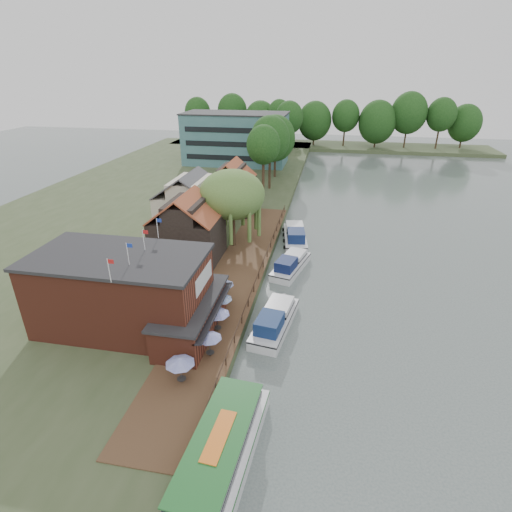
# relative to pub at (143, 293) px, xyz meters

# --- Properties ---
(ground) EXTENTS (260.00, 260.00, 0.00)m
(ground) POSITION_rel_pub_xyz_m (14.00, 1.00, -4.65)
(ground) COLOR #485351
(ground) RESTS_ON ground
(land_bank) EXTENTS (50.00, 140.00, 1.00)m
(land_bank) POSITION_rel_pub_xyz_m (-16.00, 36.00, -4.15)
(land_bank) COLOR #384728
(land_bank) RESTS_ON ground
(quay_deck) EXTENTS (6.00, 50.00, 0.10)m
(quay_deck) POSITION_rel_pub_xyz_m (6.00, 11.00, -3.60)
(quay_deck) COLOR #47301E
(quay_deck) RESTS_ON land_bank
(quay_rail) EXTENTS (0.20, 49.00, 1.00)m
(quay_rail) POSITION_rel_pub_xyz_m (8.70, 11.50, -3.15)
(quay_rail) COLOR black
(quay_rail) RESTS_ON land_bank
(pub) EXTENTS (20.00, 11.00, 7.30)m
(pub) POSITION_rel_pub_xyz_m (0.00, 0.00, 0.00)
(pub) COLOR maroon
(pub) RESTS_ON land_bank
(hotel_block) EXTENTS (25.40, 12.40, 12.30)m
(hotel_block) POSITION_rel_pub_xyz_m (-8.00, 71.00, 2.50)
(hotel_block) COLOR #38666B
(hotel_block) RESTS_ON land_bank
(cottage_a) EXTENTS (8.60, 7.60, 8.50)m
(cottage_a) POSITION_rel_pub_xyz_m (-1.00, 15.00, 0.60)
(cottage_a) COLOR black
(cottage_a) RESTS_ON land_bank
(cottage_b) EXTENTS (9.60, 8.60, 8.50)m
(cottage_b) POSITION_rel_pub_xyz_m (-4.00, 25.00, 0.60)
(cottage_b) COLOR beige
(cottage_b) RESTS_ON land_bank
(cottage_c) EXTENTS (7.60, 7.60, 8.50)m
(cottage_c) POSITION_rel_pub_xyz_m (0.00, 34.00, 0.60)
(cottage_c) COLOR black
(cottage_c) RESTS_ON land_bank
(willow) EXTENTS (8.60, 8.60, 10.43)m
(willow) POSITION_rel_pub_xyz_m (3.50, 20.00, 1.56)
(willow) COLOR #476B2D
(willow) RESTS_ON land_bank
(umbrella_0) EXTENTS (2.29, 2.29, 2.38)m
(umbrella_0) POSITION_rel_pub_xyz_m (5.86, -6.53, -2.36)
(umbrella_0) COLOR navy
(umbrella_0) RESTS_ON quay_deck
(umbrella_1) EXTENTS (2.09, 2.09, 2.38)m
(umbrella_1) POSITION_rel_pub_xyz_m (7.12, -3.12, -2.36)
(umbrella_1) COLOR navy
(umbrella_1) RESTS_ON quay_deck
(umbrella_2) EXTENTS (2.34, 2.34, 2.38)m
(umbrella_2) POSITION_rel_pub_xyz_m (6.77, 0.41, -2.36)
(umbrella_2) COLOR navy
(umbrella_2) RESTS_ON quay_deck
(umbrella_3) EXTENTS (2.15, 2.15, 2.38)m
(umbrella_3) POSITION_rel_pub_xyz_m (6.48, 2.97, -2.36)
(umbrella_3) COLOR #1A4394
(umbrella_3) RESTS_ON quay_deck
(umbrella_4) EXTENTS (2.34, 2.34, 2.38)m
(umbrella_4) POSITION_rel_pub_xyz_m (5.88, 5.73, -2.36)
(umbrella_4) COLOR navy
(umbrella_4) RESTS_ON quay_deck
(cruiser_0) EXTENTS (4.56, 10.27, 2.41)m
(cruiser_0) POSITION_rel_pub_xyz_m (11.66, 3.37, -3.45)
(cruiser_0) COLOR silver
(cruiser_0) RESTS_ON ground
(cruiser_1) EXTENTS (5.22, 9.83, 2.25)m
(cruiser_1) POSITION_rel_pub_xyz_m (11.90, 15.89, -3.52)
(cruiser_1) COLOR silver
(cruiser_1) RESTS_ON ground
(cruiser_2) EXTENTS (4.93, 10.89, 2.57)m
(cruiser_2) POSITION_rel_pub_xyz_m (11.53, 24.95, -3.36)
(cruiser_2) COLOR white
(cruiser_2) RESTS_ON ground
(tour_boat) EXTENTS (4.74, 13.76, 2.95)m
(tour_boat) POSITION_rel_pub_xyz_m (10.41, -12.91, -3.17)
(tour_boat) COLOR silver
(tour_boat) RESTS_ON ground
(swan) EXTENTS (0.44, 0.44, 0.44)m
(swan) POSITION_rel_pub_xyz_m (12.21, -8.70, -4.43)
(swan) COLOR white
(swan) RESTS_ON ground
(bank_tree_0) EXTENTS (6.06, 6.06, 13.17)m
(bank_tree_0) POSITION_rel_pub_xyz_m (3.76, 42.76, 2.93)
(bank_tree_0) COLOR #143811
(bank_tree_0) RESTS_ON land_bank
(bank_tree_1) EXTENTS (7.65, 7.65, 14.08)m
(bank_tree_1) POSITION_rel_pub_xyz_m (3.94, 49.27, 3.39)
(bank_tree_1) COLOR #143811
(bank_tree_1) RESTS_ON land_bank
(bank_tree_2) EXTENTS (8.49, 8.49, 13.24)m
(bank_tree_2) POSITION_rel_pub_xyz_m (3.64, 58.82, 2.97)
(bank_tree_2) COLOR #143811
(bank_tree_2) RESTS_ON land_bank
(bank_tree_3) EXTENTS (6.31, 6.31, 12.31)m
(bank_tree_3) POSITION_rel_pub_xyz_m (-1.74, 77.89, 2.51)
(bank_tree_3) COLOR #143811
(bank_tree_3) RESTS_ON land_bank
(bank_tree_4) EXTENTS (7.81, 7.81, 14.04)m
(bank_tree_4) POSITION_rel_pub_xyz_m (3.37, 87.53, 3.37)
(bank_tree_4) COLOR #143811
(bank_tree_4) RESTS_ON land_bank
(bank_tree_5) EXTENTS (6.77, 6.77, 13.77)m
(bank_tree_5) POSITION_rel_pub_xyz_m (-0.69, 96.90, 3.23)
(bank_tree_5) COLOR #143811
(bank_tree_5) RESTS_ON land_bank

